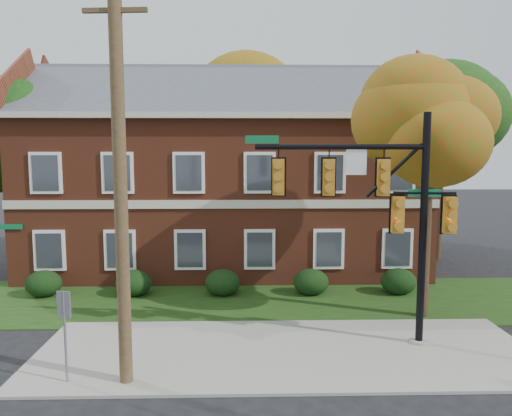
{
  "coord_description": "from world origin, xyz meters",
  "views": [
    {
      "loc": [
        -1.16,
        -12.52,
        5.71
      ],
      "look_at": [
        -0.77,
        3.0,
        3.92
      ],
      "focal_mm": 35.0,
      "sensor_mm": 36.0,
      "label": 1
    }
  ],
  "objects_px": {
    "hedge_far_left": "(44,284)",
    "tree_far_rear": "(251,101)",
    "apartment_building": "(226,165)",
    "utility_pole": "(120,186)",
    "hedge_right": "(311,282)",
    "hedge_far_right": "(399,281)",
    "traffic_signal": "(381,203)",
    "hedge_left": "(134,283)",
    "sign_post": "(65,322)",
    "tree_left_rear": "(13,129)",
    "tree_right_rear": "(451,102)",
    "hedge_center": "(223,283)",
    "tree_near_right": "(438,121)"
  },
  "relations": [
    {
      "from": "hedge_far_left",
      "to": "tree_far_rear",
      "type": "relative_size",
      "value": 0.12
    },
    {
      "from": "apartment_building",
      "to": "utility_pole",
      "type": "xyz_separation_m",
      "value": [
        -2.06,
        -12.72,
        -0.12
      ]
    },
    {
      "from": "apartment_building",
      "to": "hedge_right",
      "type": "bearing_deg",
      "value": -56.33
    },
    {
      "from": "apartment_building",
      "to": "tree_far_rear",
      "type": "distance_m",
      "value": 8.84
    },
    {
      "from": "hedge_far_right",
      "to": "traffic_signal",
      "type": "distance_m",
      "value": 6.64
    },
    {
      "from": "hedge_left",
      "to": "sign_post",
      "type": "height_order",
      "value": "sign_post"
    },
    {
      "from": "tree_far_rear",
      "to": "traffic_signal",
      "type": "bearing_deg",
      "value": -79.27
    },
    {
      "from": "tree_left_rear",
      "to": "traffic_signal",
      "type": "distance_m",
      "value": 17.36
    },
    {
      "from": "hedge_left",
      "to": "sign_post",
      "type": "relative_size",
      "value": 0.6
    },
    {
      "from": "utility_pole",
      "to": "tree_right_rear",
      "type": "bearing_deg",
      "value": 50.12
    },
    {
      "from": "hedge_far_right",
      "to": "sign_post",
      "type": "relative_size",
      "value": 0.6
    },
    {
      "from": "tree_far_rear",
      "to": "traffic_signal",
      "type": "height_order",
      "value": "tree_far_rear"
    },
    {
      "from": "hedge_far_right",
      "to": "hedge_right",
      "type": "bearing_deg",
      "value": 180.0
    },
    {
      "from": "hedge_center",
      "to": "traffic_signal",
      "type": "relative_size",
      "value": 0.21
    },
    {
      "from": "apartment_building",
      "to": "hedge_center",
      "type": "bearing_deg",
      "value": -90.0
    },
    {
      "from": "hedge_left",
      "to": "hedge_far_right",
      "type": "relative_size",
      "value": 1.0
    },
    {
      "from": "hedge_left",
      "to": "hedge_far_right",
      "type": "distance_m",
      "value": 10.5
    },
    {
      "from": "hedge_far_left",
      "to": "hedge_center",
      "type": "distance_m",
      "value": 7.0
    },
    {
      "from": "apartment_building",
      "to": "hedge_left",
      "type": "relative_size",
      "value": 13.43
    },
    {
      "from": "hedge_far_left",
      "to": "sign_post",
      "type": "bearing_deg",
      "value": -64.87
    },
    {
      "from": "hedge_right",
      "to": "tree_left_rear",
      "type": "height_order",
      "value": "tree_left_rear"
    },
    {
      "from": "tree_near_right",
      "to": "sign_post",
      "type": "xyz_separation_m",
      "value": [
        -10.72,
        -4.63,
        -5.07
      ]
    },
    {
      "from": "tree_left_rear",
      "to": "tree_right_rear",
      "type": "relative_size",
      "value": 0.84
    },
    {
      "from": "hedge_far_left",
      "to": "tree_left_rear",
      "type": "height_order",
      "value": "tree_left_rear"
    },
    {
      "from": "tree_far_rear",
      "to": "apartment_building",
      "type": "bearing_deg",
      "value": -99.71
    },
    {
      "from": "apartment_building",
      "to": "tree_near_right",
      "type": "height_order",
      "value": "apartment_building"
    },
    {
      "from": "tree_near_right",
      "to": "sign_post",
      "type": "bearing_deg",
      "value": -156.65
    },
    {
      "from": "hedge_left",
      "to": "tree_far_rear",
      "type": "distance_m",
      "value": 16.25
    },
    {
      "from": "tree_left_rear",
      "to": "sign_post",
      "type": "height_order",
      "value": "tree_left_rear"
    },
    {
      "from": "tree_left_rear",
      "to": "tree_near_right",
      "type": "bearing_deg",
      "value": -22.36
    },
    {
      "from": "tree_right_rear",
      "to": "apartment_building",
      "type": "bearing_deg",
      "value": -175.67
    },
    {
      "from": "hedge_far_right",
      "to": "tree_right_rear",
      "type": "relative_size",
      "value": 0.13
    },
    {
      "from": "hedge_left",
      "to": "utility_pole",
      "type": "height_order",
      "value": "utility_pole"
    },
    {
      "from": "hedge_far_left",
      "to": "hedge_far_right",
      "type": "height_order",
      "value": "same"
    },
    {
      "from": "tree_right_rear",
      "to": "hedge_left",
      "type": "bearing_deg",
      "value": -157.58
    },
    {
      "from": "hedge_far_left",
      "to": "tree_far_rear",
      "type": "distance_m",
      "value": 17.61
    },
    {
      "from": "hedge_far_left",
      "to": "tree_left_rear",
      "type": "relative_size",
      "value": 0.16
    },
    {
      "from": "tree_near_right",
      "to": "tree_left_rear",
      "type": "relative_size",
      "value": 0.97
    },
    {
      "from": "apartment_building",
      "to": "sign_post",
      "type": "height_order",
      "value": "apartment_building"
    },
    {
      "from": "hedge_left",
      "to": "tree_near_right",
      "type": "height_order",
      "value": "tree_near_right"
    },
    {
      "from": "hedge_left",
      "to": "tree_far_rear",
      "type": "xyz_separation_m",
      "value": [
        4.84,
        13.09,
        8.32
      ]
    },
    {
      "from": "tree_near_right",
      "to": "traffic_signal",
      "type": "distance_m",
      "value": 4.12
    },
    {
      "from": "hedge_center",
      "to": "tree_right_rear",
      "type": "height_order",
      "value": "tree_right_rear"
    },
    {
      "from": "hedge_left",
      "to": "hedge_center",
      "type": "bearing_deg",
      "value": 0.0
    },
    {
      "from": "hedge_far_right",
      "to": "tree_near_right",
      "type": "height_order",
      "value": "tree_near_right"
    },
    {
      "from": "tree_near_right",
      "to": "tree_right_rear",
      "type": "relative_size",
      "value": 0.81
    },
    {
      "from": "hedge_far_right",
      "to": "hedge_left",
      "type": "bearing_deg",
      "value": 180.0
    },
    {
      "from": "apartment_building",
      "to": "tree_near_right",
      "type": "distance_m",
      "value": 10.97
    },
    {
      "from": "hedge_left",
      "to": "sign_post",
      "type": "distance_m",
      "value": 7.54
    },
    {
      "from": "hedge_center",
      "to": "tree_near_right",
      "type": "distance_m",
      "value": 9.9
    }
  ]
}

